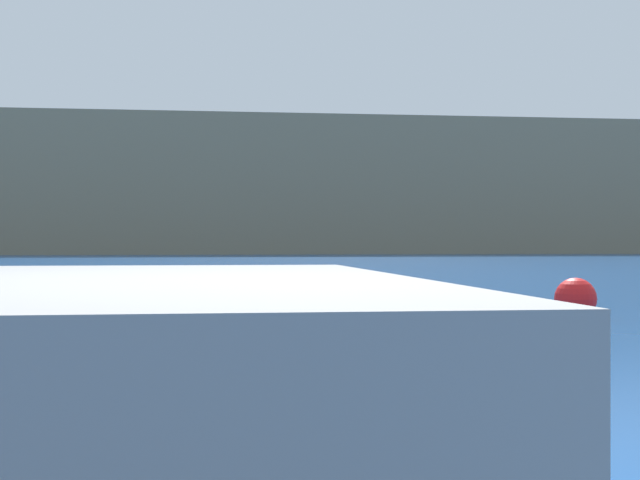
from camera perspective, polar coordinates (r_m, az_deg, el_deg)
name	(u,v)px	position (r m, az deg, el deg)	size (l,w,h in m)	color
hillside_backdrop	(191,188)	(72.15, -7.67, 3.11)	(140.00, 12.25, 9.85)	#7F755B
mooring_buoy	(576,299)	(12.27, 14.98, -3.40)	(0.52, 0.52, 0.52)	red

